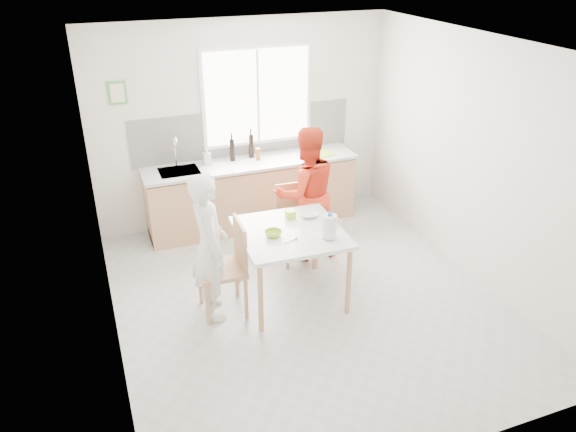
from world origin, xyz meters
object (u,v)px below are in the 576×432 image
at_px(bowl_white, 309,215).
at_px(wine_bottle_b, 232,150).
at_px(chair_far, 295,219).
at_px(dining_table, 290,238).
at_px(person_white, 210,247).
at_px(milk_jug, 330,226).
at_px(chair_left, 228,264).
at_px(bowl_green, 273,234).
at_px(person_red, 306,194).
at_px(wine_bottle_a, 251,146).

relative_size(bowl_white, wine_bottle_b, 0.66).
distance_m(chair_far, bowl_white, 0.66).
distance_m(dining_table, person_white, 0.85).
height_order(bowl_white, milk_jug, milk_jug).
bearing_deg(chair_left, bowl_green, 83.97).
bearing_deg(person_white, dining_table, -90.00).
xyz_separation_m(dining_table, chair_left, (-0.67, 0.02, -0.18)).
xyz_separation_m(chair_far, wine_bottle_b, (-0.44, 1.14, 0.55)).
distance_m(dining_table, person_red, 0.97).
relative_size(person_white, milk_jug, 6.03).
xyz_separation_m(chair_far, person_white, (-1.23, -0.78, 0.27)).
distance_m(chair_left, bowl_green, 0.56).
xyz_separation_m(chair_far, person_red, (0.14, 0.01, 0.31)).
bearing_deg(person_white, milk_jug, -103.38).
distance_m(person_white, bowl_white, 1.18).
bearing_deg(person_white, person_red, -58.08).
bearing_deg(dining_table, wine_bottle_b, 91.83).
distance_m(chair_left, person_white, 0.29).
height_order(chair_far, person_red, person_red).
xyz_separation_m(dining_table, person_red, (0.52, 0.82, 0.08)).
relative_size(chair_far, bowl_white, 4.76).
bearing_deg(chair_far, wine_bottle_a, 100.10).
bearing_deg(bowl_white, milk_jug, -89.38).
bearing_deg(person_red, milk_jug, 81.68).
xyz_separation_m(dining_table, bowl_green, (-0.20, -0.04, 0.11)).
distance_m(chair_far, person_red, 0.34).
xyz_separation_m(person_white, milk_jug, (1.17, -0.32, 0.18)).
distance_m(dining_table, chair_left, 0.70).
bearing_deg(bowl_green, wine_bottle_b, 86.01).
distance_m(bowl_green, wine_bottle_a, 2.09).
relative_size(chair_left, bowl_white, 5.13).
bearing_deg(bowl_white, dining_table, -142.17).
bearing_deg(bowl_white, chair_left, -167.57).
height_order(milk_jug, wine_bottle_a, wine_bottle_a).
distance_m(person_red, bowl_white, 0.61).
relative_size(dining_table, milk_jug, 4.24).
xyz_separation_m(bowl_green, wine_bottle_b, (0.14, 2.00, 0.22)).
bearing_deg(bowl_green, bowl_white, 28.99).
bearing_deg(milk_jug, bowl_green, 156.31).
relative_size(chair_left, bowl_green, 5.72).
distance_m(chair_far, bowl_green, 1.08).
bearing_deg(bowl_white, wine_bottle_b, 102.21).
distance_m(chair_left, person_red, 1.45).
height_order(bowl_green, wine_bottle_a, wine_bottle_a).
distance_m(person_white, wine_bottle_a, 2.25).
distance_m(chair_left, milk_jug, 1.11).
xyz_separation_m(person_white, wine_bottle_b, (0.79, 1.92, 0.28)).
height_order(dining_table, milk_jug, milk_jug).
relative_size(chair_left, wine_bottle_a, 3.17).
height_order(wine_bottle_a, wine_bottle_b, wine_bottle_a).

